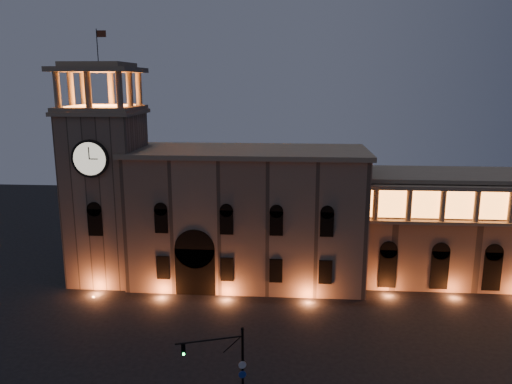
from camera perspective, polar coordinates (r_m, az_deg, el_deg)
ground at (r=49.05m, az=-0.94°, el=-19.59°), size 160.00×160.00×0.00m
government_building at (r=65.89m, az=-1.04°, el=-2.71°), size 30.80×12.80×17.60m
clock_tower at (r=68.30m, az=-16.71°, el=0.52°), size 9.80×9.80×32.40m
colonnade_wing at (r=73.53m, az=26.67°, el=-3.61°), size 40.60×11.50×14.50m
traffic_light at (r=41.49m, az=-2.86°, el=-19.68°), size 5.28×1.95×7.55m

